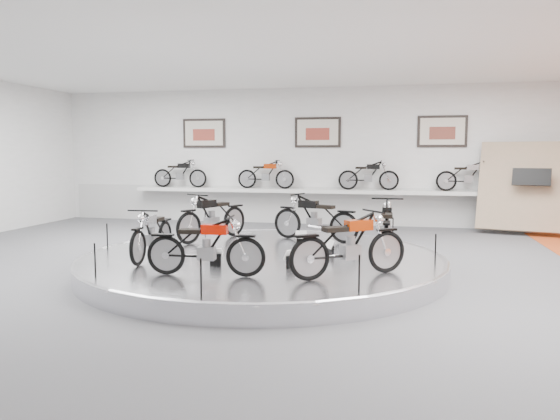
% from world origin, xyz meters
% --- Properties ---
extents(floor, '(16.00, 16.00, 0.00)m').
position_xyz_m(floor, '(0.00, 0.00, 0.00)').
color(floor, '#4F4F51').
rests_on(floor, ground).
extents(ceiling, '(16.00, 16.00, 0.00)m').
position_xyz_m(ceiling, '(0.00, 0.00, 4.00)').
color(ceiling, white).
rests_on(ceiling, wall_back).
extents(wall_back, '(16.00, 0.00, 16.00)m').
position_xyz_m(wall_back, '(0.00, 7.00, 2.00)').
color(wall_back, white).
rests_on(wall_back, floor).
extents(dado_band, '(15.68, 0.04, 1.10)m').
position_xyz_m(dado_band, '(0.00, 6.98, 0.55)').
color(dado_band, '#BCBCBA').
rests_on(dado_band, floor).
extents(display_platform, '(6.40, 6.40, 0.30)m').
position_xyz_m(display_platform, '(0.00, 0.30, 0.15)').
color(display_platform, silver).
rests_on(display_platform, floor).
extents(platform_rim, '(6.40, 6.40, 0.10)m').
position_xyz_m(platform_rim, '(0.00, 0.30, 0.27)').
color(platform_rim, '#B2B2BA').
rests_on(platform_rim, display_platform).
extents(shelf, '(11.00, 0.55, 0.10)m').
position_xyz_m(shelf, '(0.00, 6.70, 1.00)').
color(shelf, silver).
rests_on(shelf, wall_back).
extents(poster_left, '(1.35, 0.06, 0.88)m').
position_xyz_m(poster_left, '(-3.50, 6.96, 2.70)').
color(poster_left, beige).
rests_on(poster_left, wall_back).
extents(poster_center, '(1.35, 0.06, 0.88)m').
position_xyz_m(poster_center, '(0.00, 6.96, 2.70)').
color(poster_center, beige).
rests_on(poster_center, wall_back).
extents(poster_right, '(1.35, 0.06, 0.88)m').
position_xyz_m(poster_right, '(3.50, 6.96, 2.70)').
color(poster_right, beige).
rests_on(poster_right, wall_back).
extents(display_panel, '(2.56, 1.52, 2.30)m').
position_xyz_m(display_panel, '(5.60, 6.10, 1.25)').
color(display_panel, tan).
rests_on(display_panel, floor).
extents(shelf_bike_a, '(1.22, 0.43, 0.73)m').
position_xyz_m(shelf_bike_a, '(-4.20, 6.70, 1.42)').
color(shelf_bike_a, black).
rests_on(shelf_bike_a, shelf).
extents(shelf_bike_b, '(1.22, 0.43, 0.73)m').
position_xyz_m(shelf_bike_b, '(-1.50, 6.70, 1.42)').
color(shelf_bike_b, '#932806').
rests_on(shelf_bike_b, shelf).
extents(shelf_bike_c, '(1.22, 0.43, 0.73)m').
position_xyz_m(shelf_bike_c, '(1.50, 6.70, 1.42)').
color(shelf_bike_c, black).
rests_on(shelf_bike_c, shelf).
extents(shelf_bike_d, '(1.22, 0.43, 0.73)m').
position_xyz_m(shelf_bike_d, '(4.20, 6.70, 1.42)').
color(shelf_bike_d, '#B6B6BB').
rests_on(shelf_bike_d, shelf).
extents(bike_a, '(0.61, 1.69, 0.99)m').
position_xyz_m(bike_a, '(2.15, 0.77, 0.79)').
color(bike_a, black).
rests_on(bike_a, display_platform).
extents(bike_b, '(1.74, 1.09, 0.97)m').
position_xyz_m(bike_b, '(0.68, 2.03, 0.78)').
color(bike_b, black).
rests_on(bike_b, display_platform).
extents(bike_c, '(1.25, 1.77, 0.99)m').
position_xyz_m(bike_c, '(-1.42, 1.68, 0.79)').
color(bike_c, black).
rests_on(bike_c, display_platform).
extents(bike_d, '(0.62, 1.53, 0.89)m').
position_xyz_m(bike_d, '(-1.76, -0.44, 0.74)').
color(bike_d, '#B6B6BB').
rests_on(bike_d, display_platform).
extents(bike_e, '(1.55, 0.66, 0.89)m').
position_xyz_m(bike_e, '(-0.42, -1.49, 0.75)').
color(bike_e, '#BD0F00').
rests_on(bike_e, display_platform).
extents(bike_f, '(1.67, 1.44, 0.97)m').
position_xyz_m(bike_f, '(1.65, -1.09, 0.78)').
color(bike_f, '#932806').
rests_on(bike_f, display_platform).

